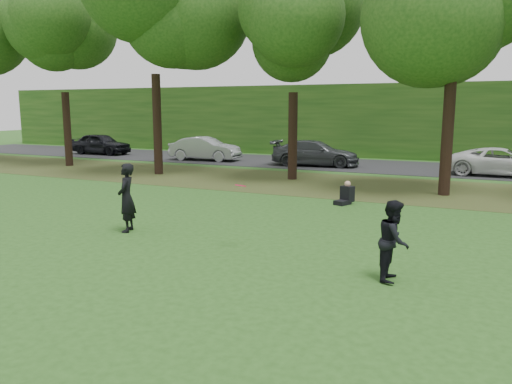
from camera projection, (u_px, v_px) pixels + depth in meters
ground at (189, 274)px, 10.36m from camera, size 120.00×120.00×0.00m
leaf_litter at (349, 186)px, 21.99m from camera, size 60.00×7.00×0.01m
street at (383, 166)px, 29.14m from camera, size 70.00×7.00×0.02m
far_hedge at (402, 121)px, 34.08m from camera, size 70.00×3.00×5.00m
player_left at (127, 198)px, 13.77m from camera, size 0.69×0.82×1.91m
player_right at (394, 240)px, 9.89m from camera, size 0.65×0.82×1.63m
parked_cars at (313, 153)px, 29.36m from camera, size 39.11×2.82×1.54m
frisbee at (240, 186)px, 11.93m from camera, size 0.32×0.32×0.10m
seated_person at (346, 195)px, 17.84m from camera, size 0.65×0.83×0.83m
tree_line at (346, 0)px, 20.76m from camera, size 55.30×7.90×12.31m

